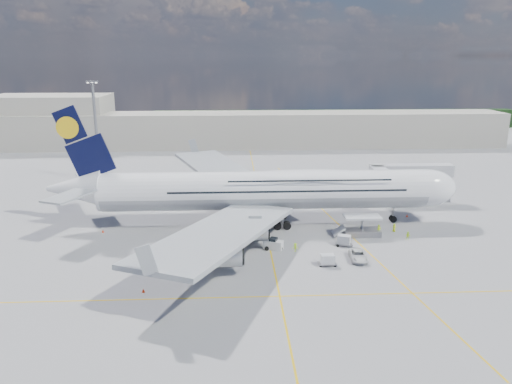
{
  "coord_description": "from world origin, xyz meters",
  "views": [
    {
      "loc": [
        -6.21,
        -80.92,
        31.35
      ],
      "look_at": [
        -1.82,
        8.0,
        6.97
      ],
      "focal_mm": 35.0,
      "sensor_mm": 36.0,
      "label": 1
    }
  ],
  "objects_px": {
    "dolly_back": "(182,259)",
    "crew_wing": "(220,238)",
    "jet_bridge": "(401,175)",
    "crew_van": "(394,228)",
    "airliner": "(266,190)",
    "crew_loader": "(408,236)",
    "dolly_row_a": "(188,239)",
    "crew_nose": "(379,230)",
    "cone_wing_left_inner": "(195,199)",
    "cone_wing_left_outer": "(188,183)",
    "cone_wing_right_inner": "(219,251)",
    "service_van": "(358,255)",
    "cone_tail": "(103,231)",
    "dolly_nose_far": "(344,240)",
    "dolly_row_b": "(209,237)",
    "dolly_nose_near": "(327,260)",
    "cone_nose": "(407,216)",
    "catering_truck_outer": "(210,176)",
    "cone_wing_right_outer": "(143,290)",
    "crew_tug": "(295,247)",
    "cargo_loader": "(361,229)",
    "baggage_tug": "(273,244)",
    "dolly_row_c": "(187,237)",
    "catering_truck_inner": "(246,184)",
    "light_mast": "(96,131)"
  },
  "relations": [
    {
      "from": "crew_van",
      "to": "cone_tail",
      "type": "bearing_deg",
      "value": 43.26
    },
    {
      "from": "dolly_row_b",
      "to": "jet_bridge",
      "type": "bearing_deg",
      "value": 16.0
    },
    {
      "from": "dolly_nose_near",
      "to": "crew_tug",
      "type": "distance_m",
      "value": 7.22
    },
    {
      "from": "jet_bridge",
      "to": "cone_tail",
      "type": "xyz_separation_m",
      "value": [
        -59.85,
        -14.3,
        -6.6
      ]
    },
    {
      "from": "light_mast",
      "to": "cone_wing_left_inner",
      "type": "xyz_separation_m",
      "value": [
        25.28,
        -17.69,
        -12.97
      ]
    },
    {
      "from": "service_van",
      "to": "crew_van",
      "type": "relative_size",
      "value": 3.51
    },
    {
      "from": "crew_wing",
      "to": "dolly_row_a",
      "type": "bearing_deg",
      "value": 87.65
    },
    {
      "from": "airliner",
      "to": "dolly_back",
      "type": "relative_size",
      "value": 28.76
    },
    {
      "from": "jet_bridge",
      "to": "crew_van",
      "type": "distance_m",
      "value": 18.65
    },
    {
      "from": "crew_nose",
      "to": "cone_wing_left_inner",
      "type": "distance_m",
      "value": 42.71
    },
    {
      "from": "cone_wing_left_outer",
      "to": "cone_wing_right_inner",
      "type": "relative_size",
      "value": 1.14
    },
    {
      "from": "cargo_loader",
      "to": "cone_wing_right_inner",
      "type": "distance_m",
      "value": 26.38
    },
    {
      "from": "crew_nose",
      "to": "dolly_back",
      "type": "bearing_deg",
      "value": -173.73
    },
    {
      "from": "jet_bridge",
      "to": "cone_wing_right_outer",
      "type": "xyz_separation_m",
      "value": [
        -48.4,
        -38.84,
        -6.59
      ]
    },
    {
      "from": "cone_tail",
      "to": "crew_tug",
      "type": "bearing_deg",
      "value": -17.76
    },
    {
      "from": "jet_bridge",
      "to": "dolly_nose_far",
      "type": "xyz_separation_m",
      "value": [
        -17.1,
        -22.93,
        -5.86
      ]
    },
    {
      "from": "dolly_row_a",
      "to": "dolly_back",
      "type": "xyz_separation_m",
      "value": [
        -0.11,
        -10.21,
        0.59
      ]
    },
    {
      "from": "dolly_row_c",
      "to": "dolly_nose_near",
      "type": "bearing_deg",
      "value": -26.63
    },
    {
      "from": "dolly_row_b",
      "to": "catering_truck_outer",
      "type": "distance_m",
      "value": 41.07
    },
    {
      "from": "dolly_row_a",
      "to": "service_van",
      "type": "relative_size",
      "value": 0.58
    },
    {
      "from": "light_mast",
      "to": "crew_wing",
      "type": "distance_m",
      "value": 55.83
    },
    {
      "from": "cone_wing_left_inner",
      "to": "cone_tail",
      "type": "bearing_deg",
      "value": -126.57
    },
    {
      "from": "dolly_row_a",
      "to": "dolly_row_b",
      "type": "bearing_deg",
      "value": -20.97
    },
    {
      "from": "dolly_row_a",
      "to": "catering_truck_outer",
      "type": "distance_m",
      "value": 40.26
    },
    {
      "from": "dolly_row_a",
      "to": "dolly_nose_far",
      "type": "distance_m",
      "value": 26.96
    },
    {
      "from": "cone_wing_right_outer",
      "to": "cone_nose",
      "type": "bearing_deg",
      "value": 33.01
    },
    {
      "from": "dolly_nose_near",
      "to": "cone_nose",
      "type": "xyz_separation_m",
      "value": [
        20.57,
        23.07,
        -0.68
      ]
    },
    {
      "from": "jet_bridge",
      "to": "cone_tail",
      "type": "bearing_deg",
      "value": -166.56
    },
    {
      "from": "catering_truck_inner",
      "to": "cone_wing_right_inner",
      "type": "bearing_deg",
      "value": -104.24
    },
    {
      "from": "airliner",
      "to": "crew_wing",
      "type": "distance_m",
      "value": 14.13
    },
    {
      "from": "dolly_nose_near",
      "to": "crew_tug",
      "type": "xyz_separation_m",
      "value": [
        -4.24,
        5.84,
        -0.21
      ]
    },
    {
      "from": "dolly_row_c",
      "to": "crew_loader",
      "type": "distance_m",
      "value": 38.8
    },
    {
      "from": "jet_bridge",
      "to": "baggage_tug",
      "type": "xyz_separation_m",
      "value": [
        -29.27,
        -23.95,
        -5.97
      ]
    },
    {
      "from": "dolly_row_c",
      "to": "catering_truck_inner",
      "type": "relative_size",
      "value": 0.4
    },
    {
      "from": "dolly_back",
      "to": "crew_wing",
      "type": "distance_m",
      "value": 10.94
    },
    {
      "from": "dolly_nose_near",
      "to": "catering_truck_outer",
      "type": "bearing_deg",
      "value": 110.18
    },
    {
      "from": "catering_truck_outer",
      "to": "cone_wing_right_outer",
      "type": "relative_size",
      "value": 12.82
    },
    {
      "from": "cone_nose",
      "to": "jet_bridge",
      "type": "bearing_deg",
      "value": 83.48
    },
    {
      "from": "baggage_tug",
      "to": "cone_wing_right_outer",
      "type": "xyz_separation_m",
      "value": [
        -19.13,
        -14.89,
        -0.62
      ]
    },
    {
      "from": "crew_nose",
      "to": "crew_loader",
      "type": "xyz_separation_m",
      "value": [
        4.48,
        -2.45,
        -0.24
      ]
    },
    {
      "from": "dolly_back",
      "to": "crew_wing",
      "type": "xyz_separation_m",
      "value": [
        5.69,
        9.34,
        -0.11
      ]
    },
    {
      "from": "dolly_back",
      "to": "dolly_nose_far",
      "type": "relative_size",
      "value": 0.84
    },
    {
      "from": "jet_bridge",
      "to": "crew_loader",
      "type": "distance_m",
      "value": 22.33
    },
    {
      "from": "dolly_row_a",
      "to": "crew_loader",
      "type": "xyz_separation_m",
      "value": [
        38.57,
        -1.43,
        0.44
      ]
    },
    {
      "from": "dolly_row_c",
      "to": "cone_wing_left_inner",
      "type": "xyz_separation_m",
      "value": [
        -0.48,
        26.5,
        -0.77
      ]
    },
    {
      "from": "cargo_loader",
      "to": "cone_wing_right_outer",
      "type": "distance_m",
      "value": 41.08
    },
    {
      "from": "service_van",
      "to": "catering_truck_inner",
      "type": "bearing_deg",
      "value": 115.93
    },
    {
      "from": "dolly_back",
      "to": "crew_wing",
      "type": "height_order",
      "value": "dolly_back"
    },
    {
      "from": "dolly_row_c",
      "to": "cone_nose",
      "type": "relative_size",
      "value": 5.18
    },
    {
      "from": "dolly_nose_far",
      "to": "service_van",
      "type": "bearing_deg",
      "value": -58.37
    }
  ]
}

